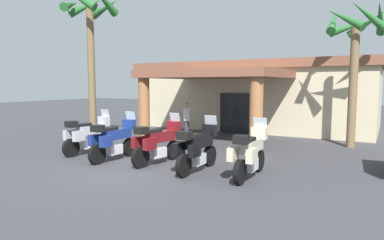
% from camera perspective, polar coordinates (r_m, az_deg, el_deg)
% --- Properties ---
extents(ground_plane, '(80.00, 80.00, 0.00)m').
position_cam_1_polar(ground_plane, '(10.91, -10.14, -7.84)').
color(ground_plane, '#38383D').
extents(motel_building, '(13.78, 12.02, 3.84)m').
position_cam_1_polar(motel_building, '(21.33, 10.64, 4.20)').
color(motel_building, beige).
rests_on(motel_building, ground_plane).
extents(motorcycle_silver, '(0.74, 2.21, 1.61)m').
position_cam_1_polar(motorcycle_silver, '(13.39, -16.85, -2.39)').
color(motorcycle_silver, black).
rests_on(motorcycle_silver, ground_plane).
extents(motorcycle_blue, '(0.73, 2.21, 1.61)m').
position_cam_1_polar(motorcycle_blue, '(12.01, -12.83, -3.23)').
color(motorcycle_blue, black).
rests_on(motorcycle_blue, ground_plane).
extents(motorcycle_maroon, '(0.87, 2.20, 1.61)m').
position_cam_1_polar(motorcycle_maroon, '(11.25, -5.75, -3.72)').
color(motorcycle_maroon, black).
rests_on(motorcycle_maroon, ground_plane).
extents(motorcycle_black, '(0.72, 2.21, 1.61)m').
position_cam_1_polar(motorcycle_black, '(10.20, 0.85, -4.70)').
color(motorcycle_black, black).
rests_on(motorcycle_black, ground_plane).
extents(motorcycle_cream, '(0.70, 2.21, 1.61)m').
position_cam_1_polar(motorcycle_cream, '(9.64, 9.56, -5.40)').
color(motorcycle_cream, black).
rests_on(motorcycle_cream, ground_plane).
extents(pedestrian, '(0.32, 0.52, 1.72)m').
position_cam_1_polar(pedestrian, '(16.21, -0.88, 0.34)').
color(pedestrian, '#3F334C').
rests_on(pedestrian, ground_plane).
extents(palm_tree_roadside, '(2.22, 2.33, 6.54)m').
position_cam_1_polar(palm_tree_roadside, '(15.54, -16.52, 14.24)').
color(palm_tree_roadside, brown).
rests_on(palm_tree_roadside, ground_plane).
extents(palm_tree_near_portico, '(2.38, 2.56, 5.75)m').
position_cam_1_polar(palm_tree_near_portico, '(15.47, 25.48, 11.75)').
color(palm_tree_near_portico, brown).
rests_on(palm_tree_near_portico, ground_plane).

